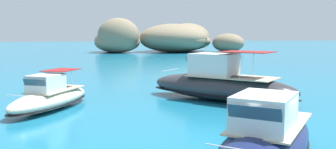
% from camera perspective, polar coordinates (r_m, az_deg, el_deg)
% --- Properties ---
extents(islet_large, '(29.77, 27.41, 7.32)m').
position_cam_1_polar(islet_large, '(92.41, 1.87, 5.62)').
color(islet_large, '#84755B').
rests_on(islet_large, ground).
extents(islet_small, '(12.38, 16.02, 8.30)m').
position_cam_1_polar(islet_small, '(88.73, -8.23, 5.54)').
color(islet_small, '#84755B').
rests_on(islet_small, ground).
extents(motorboat_charcoal, '(10.02, 10.32, 3.46)m').
position_cam_1_polar(motorboat_charcoal, '(25.46, 8.22, -1.58)').
color(motorboat_charcoal, '#2D2D33').
rests_on(motorboat_charcoal, ground).
extents(motorboat_navy, '(7.84, 8.38, 2.60)m').
position_cam_1_polar(motorboat_navy, '(13.43, 15.25, -10.10)').
color(motorboat_navy, navy).
rests_on(motorboat_navy, ground).
extents(motorboat_cream, '(5.60, 7.59, 2.34)m').
position_cam_1_polar(motorboat_cream, '(23.30, -18.18, -3.47)').
color(motorboat_cream, beige).
rests_on(motorboat_cream, ground).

